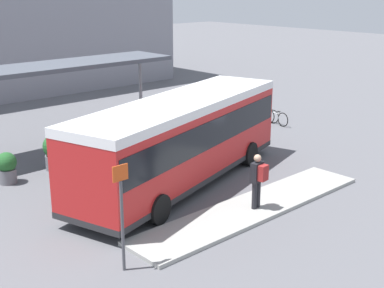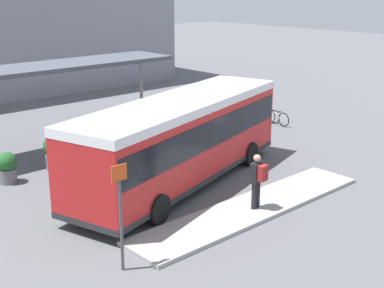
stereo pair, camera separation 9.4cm
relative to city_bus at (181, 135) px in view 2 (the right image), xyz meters
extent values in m
plane|color=#5B5B60|center=(-0.01, 0.00, -1.81)|extent=(120.00, 120.00, 0.00)
cube|color=#9E9E99|center=(0.15, -3.26, -1.75)|extent=(9.18, 1.80, 0.12)
cube|color=red|center=(-0.01, 0.00, -0.09)|extent=(10.48, 5.22, 2.75)
cube|color=white|center=(-0.01, 0.00, 1.13)|extent=(10.50, 5.25, 0.30)
cube|color=black|center=(-0.01, 0.00, 0.24)|extent=(10.29, 5.19, 0.96)
cube|color=black|center=(4.87, 1.41, 0.24)|extent=(0.71, 2.22, 1.06)
cube|color=#28282B|center=(-0.01, 0.00, -1.36)|extent=(10.49, 5.23, 0.20)
cylinder|color=black|center=(2.69, 2.02, -1.34)|extent=(0.98, 0.53, 0.94)
cylinder|color=black|center=(3.36, -0.27, -1.34)|extent=(0.98, 0.53, 0.94)
cylinder|color=black|center=(-3.37, 0.26, -1.34)|extent=(0.98, 0.53, 0.94)
cylinder|color=black|center=(-2.71, -2.03, -1.34)|extent=(0.98, 0.53, 0.94)
cylinder|color=#232328|center=(0.02, -3.41, -1.26)|extent=(0.16, 0.16, 0.86)
cylinder|color=#232328|center=(0.22, -3.39, -1.26)|extent=(0.16, 0.16, 0.86)
cube|color=black|center=(0.12, -3.40, -0.51)|extent=(0.46, 0.28, 0.65)
cube|color=maroon|center=(0.15, -3.62, -0.47)|extent=(0.35, 0.25, 0.49)
sphere|color=tan|center=(0.12, -3.40, -0.04)|extent=(0.23, 0.23, 0.23)
torus|color=black|center=(9.18, 3.52, -1.46)|extent=(0.14, 0.72, 0.72)
torus|color=black|center=(9.06, 2.54, -1.46)|extent=(0.14, 0.72, 0.72)
cylinder|color=silver|center=(9.12, 3.03, -1.22)|extent=(0.14, 0.76, 0.04)
cylinder|color=silver|center=(9.10, 2.86, -1.28)|extent=(0.04, 0.04, 0.36)
cube|color=black|center=(9.10, 2.86, -1.10)|extent=(0.09, 0.19, 0.04)
cylinder|color=silver|center=(9.17, 3.42, -1.14)|extent=(0.48, 0.09, 0.03)
torus|color=black|center=(9.11, 4.29, -1.45)|extent=(0.11, 0.73, 0.73)
torus|color=black|center=(9.19, 3.30, -1.45)|extent=(0.11, 0.73, 0.73)
cylinder|color=red|center=(9.15, 3.80, -1.21)|extent=(0.10, 0.78, 0.04)
cylinder|color=red|center=(9.17, 3.62, -1.27)|extent=(0.04, 0.04, 0.36)
cube|color=black|center=(9.17, 3.62, -1.09)|extent=(0.09, 0.19, 0.04)
cylinder|color=red|center=(9.12, 4.19, -1.13)|extent=(0.48, 0.07, 0.03)
torus|color=black|center=(9.02, 5.03, -1.47)|extent=(0.09, 0.70, 0.70)
torus|color=black|center=(9.09, 4.09, -1.47)|extent=(0.09, 0.70, 0.70)
cylinder|color=orange|center=(9.05, 4.56, -1.24)|extent=(0.09, 0.74, 0.04)
cylinder|color=orange|center=(9.07, 4.40, -1.30)|extent=(0.04, 0.04, 0.34)
cube|color=black|center=(9.07, 4.40, -1.13)|extent=(0.08, 0.18, 0.04)
cylinder|color=orange|center=(9.03, 4.94, -1.16)|extent=(0.48, 0.07, 0.03)
torus|color=black|center=(9.08, 5.78, -1.48)|extent=(0.11, 0.68, 0.67)
torus|color=black|center=(9.00, 4.88, -1.48)|extent=(0.11, 0.68, 0.67)
cylinder|color=black|center=(9.04, 5.33, -1.26)|extent=(0.10, 0.71, 0.04)
cylinder|color=black|center=(9.02, 5.17, -1.32)|extent=(0.04, 0.04, 0.33)
cube|color=black|center=(9.02, 5.17, -1.15)|extent=(0.09, 0.19, 0.04)
cylinder|color=black|center=(9.07, 5.69, -1.18)|extent=(0.48, 0.08, 0.03)
cube|color=#4C515B|center=(-1.68, 6.80, 1.79)|extent=(11.93, 2.57, 0.18)
cylinder|color=gray|center=(3.39, 6.80, -0.06)|extent=(0.16, 0.16, 3.51)
cylinder|color=slate|center=(-2.52, 4.50, -1.53)|extent=(0.82, 0.82, 0.57)
sphere|color=#235B28|center=(-2.52, 4.50, -0.89)|extent=(0.95, 0.95, 0.95)
cylinder|color=slate|center=(-4.58, 4.30, -1.55)|extent=(0.63, 0.63, 0.53)
sphere|color=#235B28|center=(-4.58, 4.30, -1.02)|extent=(0.72, 0.72, 0.72)
cylinder|color=#4C4C51|center=(-5.08, -3.54, -0.61)|extent=(0.08, 0.08, 2.40)
cube|color=#D84C19|center=(-5.08, -3.54, 0.79)|extent=(0.44, 0.03, 0.40)
camera|label=1|loc=(-11.93, -13.52, 5.13)|focal=50.00mm
camera|label=2|loc=(-11.86, -13.58, 5.13)|focal=50.00mm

